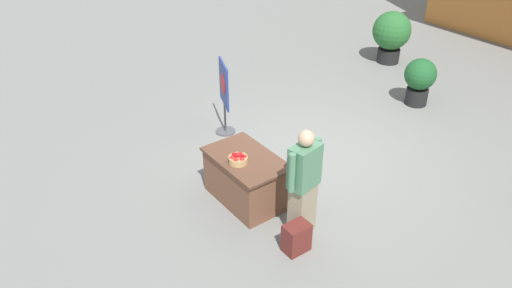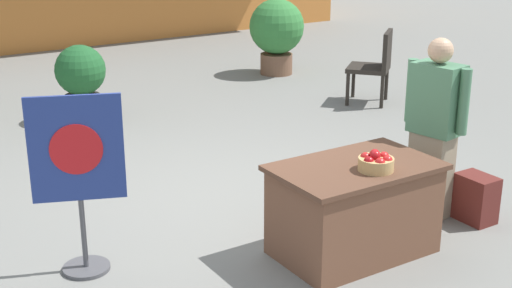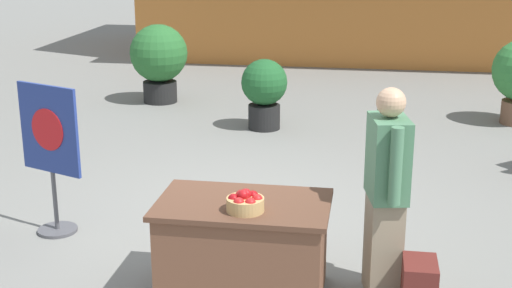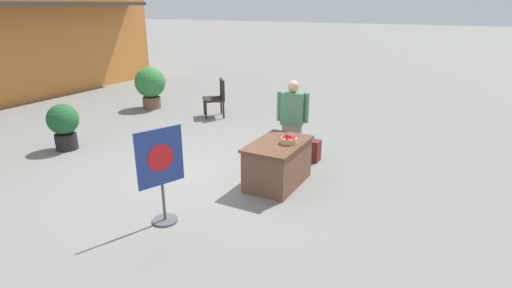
{
  "view_description": "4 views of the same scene",
  "coord_description": "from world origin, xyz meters",
  "px_view_note": "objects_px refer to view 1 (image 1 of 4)",
  "views": [
    {
      "loc": [
        5.34,
        -4.92,
        4.64
      ],
      "look_at": [
        0.58,
        -1.42,
        1.06
      ],
      "focal_mm": 35.0,
      "sensor_mm": 36.0,
      "label": 1
    },
    {
      "loc": [
        -3.03,
        -5.37,
        2.66
      ],
      "look_at": [
        0.01,
        -0.6,
        0.74
      ],
      "focal_mm": 50.0,
      "sensor_mm": 36.0,
      "label": 2
    },
    {
      "loc": [
        1.26,
        -6.26,
        2.66
      ],
      "look_at": [
        0.38,
        -0.87,
        1.02
      ],
      "focal_mm": 50.0,
      "sensor_mm": 36.0,
      "label": 3
    },
    {
      "loc": [
        -5.3,
        -4.09,
        2.92
      ],
      "look_at": [
        0.06,
        -1.21,
        0.78
      ],
      "focal_mm": 28.0,
      "sensor_mm": 36.0,
      "label": 4
    }
  ],
  "objects_px": {
    "backpack": "(296,238)",
    "potted_plant_near_left": "(420,79)",
    "person_visitor": "(304,183)",
    "potted_plant_far_right": "(391,33)",
    "poster_board": "(224,94)",
    "apple_basket": "(238,159)",
    "display_table": "(246,178)"
  },
  "relations": [
    {
      "from": "poster_board",
      "to": "potted_plant_near_left",
      "type": "height_order",
      "value": "poster_board"
    },
    {
      "from": "potted_plant_near_left",
      "to": "poster_board",
      "type": "bearing_deg",
      "value": -109.41
    },
    {
      "from": "backpack",
      "to": "potted_plant_far_right",
      "type": "bearing_deg",
      "value": 121.43
    },
    {
      "from": "display_table",
      "to": "person_visitor",
      "type": "xyz_separation_m",
      "value": [
        1.03,
        0.2,
        0.44
      ]
    },
    {
      "from": "backpack",
      "to": "potted_plant_near_left",
      "type": "bearing_deg",
      "value": 111.04
    },
    {
      "from": "display_table",
      "to": "potted_plant_near_left",
      "type": "xyz_separation_m",
      "value": [
        -0.55,
        4.68,
        0.18
      ]
    },
    {
      "from": "person_visitor",
      "to": "potted_plant_near_left",
      "type": "bearing_deg",
      "value": -81.2
    },
    {
      "from": "display_table",
      "to": "potted_plant_near_left",
      "type": "relative_size",
      "value": 1.31
    },
    {
      "from": "person_visitor",
      "to": "potted_plant_near_left",
      "type": "height_order",
      "value": "person_visitor"
    },
    {
      "from": "backpack",
      "to": "potted_plant_far_right",
      "type": "distance_m",
      "value": 7.19
    },
    {
      "from": "backpack",
      "to": "potted_plant_near_left",
      "type": "relative_size",
      "value": 0.43
    },
    {
      "from": "person_visitor",
      "to": "potted_plant_far_right",
      "type": "distance_m",
      "value": 6.77
    },
    {
      "from": "person_visitor",
      "to": "potted_plant_far_right",
      "type": "bearing_deg",
      "value": -69.75
    },
    {
      "from": "backpack",
      "to": "person_visitor",
      "type": "bearing_deg",
      "value": 129.82
    },
    {
      "from": "potted_plant_far_right",
      "to": "poster_board",
      "type": "bearing_deg",
      "value": -83.91
    },
    {
      "from": "display_table",
      "to": "poster_board",
      "type": "xyz_separation_m",
      "value": [
        -1.9,
        0.87,
        0.4
      ]
    },
    {
      "from": "poster_board",
      "to": "backpack",
      "type": "bearing_deg",
      "value": 94.5
    },
    {
      "from": "display_table",
      "to": "apple_basket",
      "type": "distance_m",
      "value": 0.47
    },
    {
      "from": "backpack",
      "to": "poster_board",
      "type": "xyz_separation_m",
      "value": [
        -3.19,
        0.98,
        0.57
      ]
    },
    {
      "from": "person_visitor",
      "to": "potted_plant_near_left",
      "type": "distance_m",
      "value": 4.77
    },
    {
      "from": "display_table",
      "to": "backpack",
      "type": "relative_size",
      "value": 3.04
    },
    {
      "from": "person_visitor",
      "to": "apple_basket",
      "type": "bearing_deg",
      "value": 9.62
    },
    {
      "from": "backpack",
      "to": "potted_plant_far_right",
      "type": "height_order",
      "value": "potted_plant_far_right"
    },
    {
      "from": "display_table",
      "to": "person_visitor",
      "type": "relative_size",
      "value": 0.8
    },
    {
      "from": "poster_board",
      "to": "person_visitor",
      "type": "bearing_deg",
      "value": 98.69
    },
    {
      "from": "display_table",
      "to": "poster_board",
      "type": "bearing_deg",
      "value": 155.48
    },
    {
      "from": "apple_basket",
      "to": "backpack",
      "type": "relative_size",
      "value": 0.64
    },
    {
      "from": "person_visitor",
      "to": "display_table",
      "type": "bearing_deg",
      "value": -0.0
    },
    {
      "from": "apple_basket",
      "to": "backpack",
      "type": "bearing_deg",
      "value": 2.58
    },
    {
      "from": "apple_basket",
      "to": "backpack",
      "type": "distance_m",
      "value": 1.39
    },
    {
      "from": "potted_plant_near_left",
      "to": "apple_basket",
      "type": "bearing_deg",
      "value": -82.96
    },
    {
      "from": "display_table",
      "to": "potted_plant_far_right",
      "type": "bearing_deg",
      "value": 112.17
    }
  ]
}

